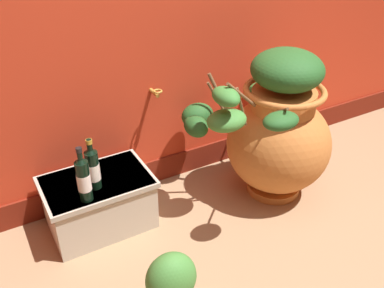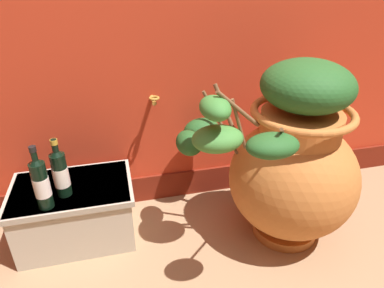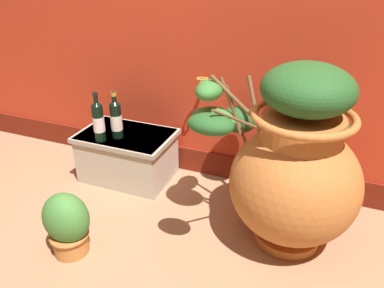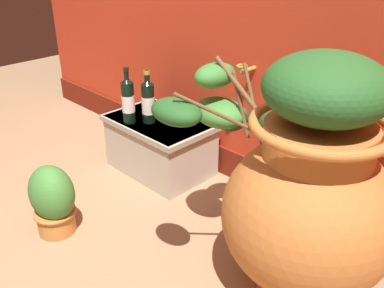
% 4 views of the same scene
% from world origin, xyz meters
% --- Properties ---
extents(terracotta_urn, '(0.89, 0.93, 0.96)m').
position_xyz_m(terracotta_urn, '(0.41, 0.64, 0.44)').
color(terracotta_urn, '#C17033').
rests_on(terracotta_urn, ground_plane).
extents(stone_ledge, '(0.60, 0.40, 0.32)m').
position_xyz_m(stone_ledge, '(-0.67, 0.86, 0.18)').
color(stone_ledge, beige).
rests_on(stone_ledge, ground_plane).
extents(wine_bottle_left, '(0.07, 0.07, 0.30)m').
position_xyz_m(wine_bottle_left, '(-0.70, 0.81, 0.45)').
color(wine_bottle_left, black).
rests_on(wine_bottle_left, stone_ledge).
extents(wine_bottle_middle, '(0.07, 0.07, 0.32)m').
position_xyz_m(wine_bottle_middle, '(-0.77, 0.72, 0.46)').
color(wine_bottle_middle, black).
rests_on(wine_bottle_middle, stone_ledge).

